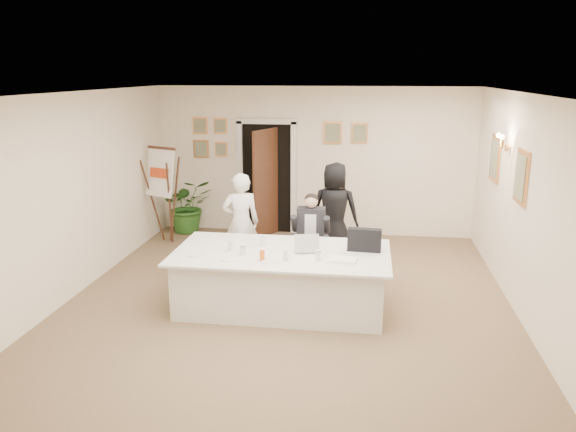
% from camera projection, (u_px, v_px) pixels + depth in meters
% --- Properties ---
extents(floor, '(7.00, 7.00, 0.00)m').
position_uv_depth(floor, '(288.00, 303.00, 7.66)').
color(floor, brown).
rests_on(floor, ground).
extents(ceiling, '(6.00, 7.00, 0.02)m').
position_uv_depth(ceiling, '(287.00, 93.00, 6.96)').
color(ceiling, white).
rests_on(ceiling, wall_back).
extents(wall_back, '(6.00, 0.10, 2.80)m').
position_uv_depth(wall_back, '(314.00, 161.00, 10.66)').
color(wall_back, white).
rests_on(wall_back, floor).
extents(wall_front, '(6.00, 0.10, 2.80)m').
position_uv_depth(wall_front, '(217.00, 315.00, 3.96)').
color(wall_front, white).
rests_on(wall_front, floor).
extents(wall_left, '(0.10, 7.00, 2.80)m').
position_uv_depth(wall_left, '(72.00, 196.00, 7.72)').
color(wall_left, white).
rests_on(wall_left, floor).
extents(wall_right, '(0.10, 7.00, 2.80)m').
position_uv_depth(wall_right, '(529.00, 211.00, 6.90)').
color(wall_right, white).
rests_on(wall_right, floor).
extents(doorway, '(1.14, 0.86, 2.20)m').
position_uv_depth(doorway, '(267.00, 180.00, 10.70)').
color(doorway, black).
rests_on(doorway, floor).
extents(pictures_back_wall, '(3.40, 0.06, 0.80)m').
position_uv_depth(pictures_back_wall, '(272.00, 137.00, 10.63)').
color(pictures_back_wall, '#D48A48').
rests_on(pictures_back_wall, wall_back).
extents(pictures_right_wall, '(0.06, 2.20, 0.80)m').
position_uv_depth(pictures_right_wall, '(506.00, 167.00, 7.96)').
color(pictures_right_wall, '#D48A48').
rests_on(pictures_right_wall, wall_right).
extents(wall_sconce, '(0.20, 0.30, 0.24)m').
position_uv_depth(wall_sconce, '(504.00, 142.00, 7.88)').
color(wall_sconce, '#C5883F').
rests_on(wall_sconce, wall_right).
extents(conference_table, '(2.82, 1.50, 0.78)m').
position_uv_depth(conference_table, '(282.00, 279.00, 7.44)').
color(conference_table, white).
rests_on(conference_table, floor).
extents(seated_man, '(0.59, 0.63, 1.32)m').
position_uv_depth(seated_man, '(311.00, 236.00, 8.46)').
color(seated_man, black).
rests_on(seated_man, floor).
extents(flip_chart, '(0.62, 0.50, 1.73)m').
position_uv_depth(flip_chart, '(165.00, 200.00, 10.19)').
color(flip_chart, '#321C10').
rests_on(flip_chart, floor).
extents(standing_man, '(0.66, 0.53, 1.57)m').
position_uv_depth(standing_man, '(241.00, 223.00, 8.71)').
color(standing_man, white).
rests_on(standing_man, floor).
extents(standing_woman, '(0.83, 0.58, 1.63)m').
position_uv_depth(standing_woman, '(334.00, 211.00, 9.30)').
color(standing_woman, black).
rests_on(standing_woman, floor).
extents(potted_palm, '(1.21, 1.15, 1.05)m').
position_uv_depth(potted_palm, '(188.00, 205.00, 10.93)').
color(potted_palm, '#275B1E').
rests_on(potted_palm, floor).
extents(laptop, '(0.40, 0.41, 0.28)m').
position_uv_depth(laptop, '(308.00, 241.00, 7.35)').
color(laptop, '#B7BABC').
rests_on(laptop, conference_table).
extents(laptop_bag, '(0.44, 0.15, 0.31)m').
position_uv_depth(laptop_bag, '(364.00, 240.00, 7.33)').
color(laptop_bag, black).
rests_on(laptop_bag, conference_table).
extents(paper_stack, '(0.35, 0.27, 0.03)m').
position_uv_depth(paper_stack, '(343.00, 260.00, 6.98)').
color(paper_stack, white).
rests_on(paper_stack, conference_table).
extents(plate_left, '(0.24, 0.24, 0.01)m').
position_uv_depth(plate_left, '(197.00, 255.00, 7.20)').
color(plate_left, white).
rests_on(plate_left, conference_table).
extents(plate_mid, '(0.26, 0.26, 0.01)m').
position_uv_depth(plate_mid, '(230.00, 259.00, 7.03)').
color(plate_mid, white).
rests_on(plate_mid, conference_table).
extents(plate_near, '(0.23, 0.23, 0.01)m').
position_uv_depth(plate_near, '(270.00, 261.00, 6.95)').
color(plate_near, white).
rests_on(plate_near, conference_table).
extents(glass_a, '(0.08, 0.08, 0.14)m').
position_uv_depth(glass_a, '(230.00, 246.00, 7.37)').
color(glass_a, silver).
rests_on(glass_a, conference_table).
extents(glass_b, '(0.06, 0.06, 0.14)m').
position_uv_depth(glass_b, '(286.00, 256.00, 6.97)').
color(glass_b, silver).
rests_on(glass_b, conference_table).
extents(glass_c, '(0.07, 0.07, 0.14)m').
position_uv_depth(glass_c, '(318.00, 255.00, 6.98)').
color(glass_c, silver).
rests_on(glass_c, conference_table).
extents(glass_d, '(0.07, 0.07, 0.14)m').
position_uv_depth(glass_d, '(263.00, 241.00, 7.59)').
color(glass_d, silver).
rests_on(glass_d, conference_table).
extents(oj_glass, '(0.08, 0.08, 0.13)m').
position_uv_depth(oj_glass, '(262.00, 256.00, 6.98)').
color(oj_glass, '#D85B12').
rests_on(oj_glass, conference_table).
extents(steel_jug, '(0.10, 0.10, 0.11)m').
position_uv_depth(steel_jug, '(243.00, 251.00, 7.21)').
color(steel_jug, silver).
rests_on(steel_jug, conference_table).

